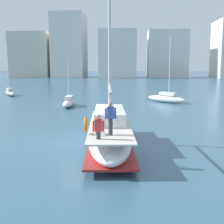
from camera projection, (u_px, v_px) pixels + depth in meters
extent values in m
plane|color=#38607A|center=(81.00, 141.00, 18.79)|extent=(400.00, 400.00, 0.00)
ellipsoid|color=white|center=(110.00, 137.00, 16.92)|extent=(3.19, 9.77, 1.40)
cube|color=maroon|center=(110.00, 142.00, 16.97)|extent=(3.20, 9.58, 0.10)
cube|color=beige|center=(110.00, 124.00, 16.80)|extent=(2.96, 9.27, 0.08)
cube|color=white|center=(110.00, 115.00, 17.45)|extent=(2.03, 4.44, 0.70)
cylinder|color=silver|center=(109.00, 8.00, 16.96)|extent=(0.16, 0.16, 12.92)
cylinder|color=#B7B7BC|center=(110.00, 88.00, 14.80)|extent=(0.60, 5.75, 0.12)
cylinder|color=silver|center=(109.00, 105.00, 21.08)|extent=(0.90, 0.13, 0.06)
torus|color=orange|center=(86.00, 124.00, 14.09)|extent=(0.20, 0.71, 0.70)
cylinder|color=#33333D|center=(111.00, 127.00, 13.89)|extent=(0.20, 0.20, 0.80)
cube|color=#3351AD|center=(111.00, 113.00, 13.78)|extent=(0.34, 0.23, 0.56)
sphere|color=#9E7051|center=(110.00, 104.00, 13.72)|extent=(0.20, 0.20, 0.20)
cylinder|color=#3351AD|center=(106.00, 114.00, 13.79)|extent=(0.09, 0.09, 0.50)
cylinder|color=#3351AD|center=(115.00, 114.00, 13.80)|extent=(0.09, 0.09, 0.50)
cylinder|color=#33333D|center=(98.00, 135.00, 13.21)|extent=(0.20, 0.20, 0.35)
cube|color=red|center=(98.00, 125.00, 13.13)|extent=(0.34, 0.23, 0.56)
sphere|color=tan|center=(98.00, 117.00, 13.07)|extent=(0.20, 0.20, 0.20)
cylinder|color=red|center=(93.00, 126.00, 13.14)|extent=(0.09, 0.09, 0.50)
cylinder|color=red|center=(103.00, 126.00, 13.15)|extent=(0.09, 0.09, 0.50)
torus|color=silver|center=(110.00, 121.00, 14.09)|extent=(0.76, 0.12, 0.76)
ellipsoid|color=#B7B2A8|center=(10.00, 93.00, 45.79)|extent=(3.53, 4.33, 0.74)
cube|color=#B7B2A8|center=(10.00, 89.00, 45.89)|extent=(1.63, 1.89, 0.40)
cylinder|color=silver|center=(8.00, 68.00, 45.46)|extent=(0.12, 0.12, 6.99)
ellipsoid|color=silver|center=(69.00, 103.00, 33.89)|extent=(1.32, 4.92, 0.79)
cube|color=silver|center=(69.00, 98.00, 34.04)|extent=(0.81, 1.98, 0.40)
cylinder|color=silver|center=(69.00, 77.00, 33.78)|extent=(0.13, 0.13, 5.18)
ellipsoid|color=white|center=(166.00, 99.00, 37.57)|extent=(5.05, 4.65, 0.90)
cube|color=white|center=(168.00, 94.00, 37.28)|extent=(2.23, 2.11, 0.40)
cylinder|color=silver|center=(170.00, 67.00, 36.64)|extent=(0.14, 0.14, 7.16)
cube|color=beige|center=(33.00, 55.00, 112.59)|extent=(14.59, 13.06, 16.48)
cube|color=silver|center=(70.00, 46.00, 110.22)|extent=(11.54, 13.93, 23.02)
cube|color=silver|center=(118.00, 54.00, 107.51)|extent=(12.98, 16.05, 16.73)
cube|color=silver|center=(167.00, 54.00, 109.38)|extent=(14.20, 11.96, 16.90)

